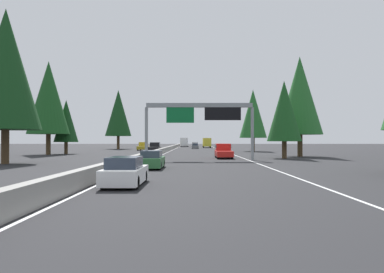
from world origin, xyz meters
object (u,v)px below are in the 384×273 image
(minivan_far_left, at_px, (195,144))
(conifer_right_mid, at_px, (300,96))
(box_truck_distant_b, at_px, (207,142))
(oncoming_near, at_px, (143,146))
(oncoming_far, at_px, (155,147))
(conifer_left_far, at_px, (118,113))
(sign_gantry_overhead, at_px, (201,115))
(pickup_mid_right, at_px, (223,151))
(sedan_distant_a, at_px, (195,146))
(sedan_mid_center, at_px, (125,172))
(bus_far_right, at_px, (184,142))
(conifer_right_near, at_px, (284,111))
(conifer_left_mid, at_px, (66,121))
(sedan_mid_left, at_px, (152,160))
(conifer_left_foreground, at_px, (6,69))
(conifer_right_far, at_px, (253,114))
(conifer_left_near, at_px, (49,98))

(minivan_far_left, height_order, conifer_right_mid, conifer_right_mid)
(box_truck_distant_b, xyz_separation_m, oncoming_near, (-28.28, 15.55, -0.70))
(oncoming_far, height_order, conifer_left_far, conifer_left_far)
(sign_gantry_overhead, distance_m, box_truck_distant_b, 68.12)
(pickup_mid_right, height_order, box_truck_distant_b, box_truck_distant_b)
(pickup_mid_right, distance_m, sedan_distant_a, 49.80)
(sedan_mid_center, xyz_separation_m, sedan_distant_a, (77.28, -3.91, 0.00))
(bus_far_right, xyz_separation_m, oncoming_far, (-56.33, 4.54, -0.80))
(conifer_right_near, bearing_deg, conifer_left_far, 33.12)
(sedan_distant_a, bearing_deg, conifer_left_mid, 148.87)
(oncoming_far, xyz_separation_m, conifer_right_mid, (-22.29, -22.93, 7.68))
(sedan_mid_left, bearing_deg, conifer_left_foreground, 69.97)
(sedan_mid_center, xyz_separation_m, pickup_mid_right, (27.60, -7.34, 0.23))
(bus_far_right, relative_size, conifer_left_far, 0.75)
(sedan_mid_center, relative_size, oncoming_far, 0.79)
(box_truck_distant_b, height_order, conifer_right_mid, conifer_right_mid)
(sedan_mid_left, relative_size, conifer_right_far, 0.35)
(conifer_left_far, bearing_deg, minivan_far_left, -35.41)
(minivan_far_left, relative_size, conifer_left_foreground, 0.33)
(conifer_left_far, bearing_deg, conifer_left_near, 174.67)
(sedan_distant_a, relative_size, oncoming_near, 0.79)
(pickup_mid_right, bearing_deg, sedan_mid_left, 156.56)
(oncoming_near, bearing_deg, sign_gantry_overhead, 17.28)
(pickup_mid_right, distance_m, conifer_right_near, 9.21)
(sedan_mid_left, height_order, minivan_far_left, minivan_far_left)
(sign_gantry_overhead, relative_size, oncoming_far, 2.26)
(sedan_distant_a, distance_m, conifer_left_mid, 42.38)
(sign_gantry_overhead, relative_size, conifer_right_mid, 0.90)
(sedan_distant_a, xyz_separation_m, conifer_right_far, (-22.36, -11.82, 7.05))
(sign_gantry_overhead, xyz_separation_m, conifer_right_near, (3.77, -10.64, 0.72))
(oncoming_far, bearing_deg, box_truck_distant_b, 161.95)
(sedan_mid_center, distance_m, pickup_mid_right, 28.56)
(conifer_right_near, bearing_deg, conifer_left_mid, 66.36)
(oncoming_far, relative_size, conifer_left_mid, 0.62)
(bus_far_right, bearing_deg, sign_gantry_overhead, -177.23)
(sedan_mid_left, bearing_deg, sedan_mid_center, 179.53)
(sedan_mid_center, relative_size, sedan_distant_a, 1.00)
(minivan_far_left, bearing_deg, oncoming_near, 163.49)
(pickup_mid_right, distance_m, conifer_right_far, 29.38)
(oncoming_far, bearing_deg, minivan_far_left, 170.27)
(conifer_right_mid, height_order, conifer_right_far, conifer_right_mid)
(oncoming_far, bearing_deg, conifer_right_mid, 45.80)
(oncoming_far, bearing_deg, conifer_left_mid, -45.89)
(sign_gantry_overhead, bearing_deg, conifer_left_foreground, 109.45)
(box_truck_distant_b, bearing_deg, conifer_right_near, -173.39)
(conifer_right_far, bearing_deg, bus_far_right, 15.68)
(pickup_mid_right, xyz_separation_m, bus_far_right, (82.98, 7.24, 0.80))
(sedan_distant_a, bearing_deg, minivan_far_left, -0.02)
(sedan_mid_center, bearing_deg, conifer_right_mid, -30.05)
(sedan_mid_center, bearing_deg, conifer_left_near, 27.14)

